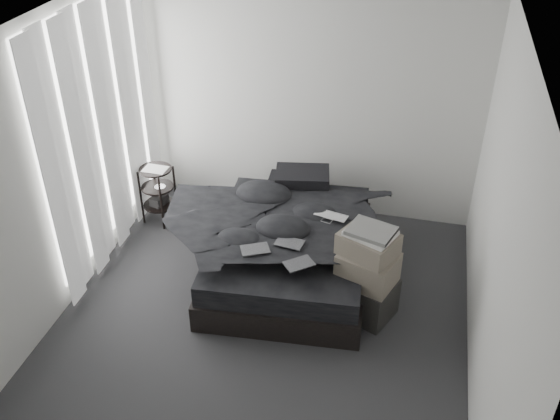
% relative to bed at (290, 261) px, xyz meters
% --- Properties ---
extents(floor, '(3.60, 4.20, 0.01)m').
position_rel_bed_xyz_m(floor, '(-0.09, -0.85, -0.13)').
color(floor, '#2F2F32').
rests_on(floor, ground).
extents(ceiling, '(3.60, 4.20, 0.01)m').
position_rel_bed_xyz_m(ceiling, '(-0.09, -0.85, 2.47)').
color(ceiling, white).
rests_on(ceiling, ground).
extents(wall_back, '(3.60, 0.01, 2.60)m').
position_rel_bed_xyz_m(wall_back, '(-0.09, 1.25, 1.17)').
color(wall_back, silver).
rests_on(wall_back, ground).
extents(wall_left, '(0.01, 4.20, 2.60)m').
position_rel_bed_xyz_m(wall_left, '(-1.89, -0.85, 1.17)').
color(wall_left, silver).
rests_on(wall_left, ground).
extents(wall_right, '(0.01, 4.20, 2.60)m').
position_rel_bed_xyz_m(wall_right, '(1.71, -0.85, 1.17)').
color(wall_right, silver).
rests_on(wall_right, ground).
extents(window_left, '(0.02, 2.00, 2.30)m').
position_rel_bed_xyz_m(window_left, '(-1.87, 0.05, 1.22)').
color(window_left, white).
rests_on(window_left, wall_left).
extents(curtain_left, '(0.06, 2.12, 2.48)m').
position_rel_bed_xyz_m(curtain_left, '(-1.82, 0.05, 1.15)').
color(curtain_left, white).
rests_on(curtain_left, wall_left).
extents(bed, '(1.63, 2.07, 0.27)m').
position_rel_bed_xyz_m(bed, '(0.00, 0.00, 0.00)').
color(bed, black).
rests_on(bed, floor).
extents(mattress, '(1.57, 2.00, 0.21)m').
position_rel_bed_xyz_m(mattress, '(0.00, -0.00, 0.24)').
color(mattress, black).
rests_on(mattress, bed).
extents(duvet, '(1.57, 1.78, 0.23)m').
position_rel_bed_xyz_m(duvet, '(0.00, -0.05, 0.45)').
color(duvet, black).
rests_on(duvet, mattress).
extents(pillow_lower, '(0.62, 0.44, 0.13)m').
position_rel_bed_xyz_m(pillow_lower, '(-0.11, 0.75, 0.41)').
color(pillow_lower, black).
rests_on(pillow_lower, mattress).
extents(pillow_upper, '(0.61, 0.47, 0.12)m').
position_rel_bed_xyz_m(pillow_upper, '(-0.04, 0.74, 0.54)').
color(pillow_upper, black).
rests_on(pillow_upper, pillow_lower).
extents(laptop, '(0.35, 0.27, 0.02)m').
position_rel_bed_xyz_m(laptop, '(0.36, 0.08, 0.58)').
color(laptop, silver).
rests_on(laptop, duvet).
extents(comic_a, '(0.29, 0.25, 0.01)m').
position_rel_bed_xyz_m(comic_a, '(-0.19, -0.54, 0.57)').
color(comic_a, black).
rests_on(comic_a, duvet).
extents(comic_b, '(0.26, 0.19, 0.01)m').
position_rel_bed_xyz_m(comic_b, '(0.08, -0.37, 0.58)').
color(comic_b, black).
rests_on(comic_b, duvet).
extents(comic_c, '(0.29, 0.28, 0.01)m').
position_rel_bed_xyz_m(comic_c, '(0.22, -0.65, 0.58)').
color(comic_c, black).
rests_on(comic_c, duvet).
extents(side_stand, '(0.42, 0.42, 0.64)m').
position_rel_bed_xyz_m(side_stand, '(-1.60, 0.56, 0.19)').
color(side_stand, black).
rests_on(side_stand, floor).
extents(papers, '(0.26, 0.19, 0.01)m').
position_rel_bed_xyz_m(papers, '(-1.60, 0.55, 0.52)').
color(papers, white).
rests_on(papers, side_stand).
extents(floor_books, '(0.18, 0.22, 0.14)m').
position_rel_bed_xyz_m(floor_books, '(-1.08, 0.34, -0.06)').
color(floor_books, black).
rests_on(floor_books, floor).
extents(box_lower, '(0.62, 0.57, 0.38)m').
position_rel_bed_xyz_m(box_lower, '(0.78, -0.41, 0.05)').
color(box_lower, black).
rests_on(box_lower, floor).
extents(box_mid, '(0.57, 0.51, 0.29)m').
position_rel_bed_xyz_m(box_mid, '(0.79, -0.42, 0.39)').
color(box_mid, '#6D6456').
rests_on(box_mid, box_lower).
extents(box_upper, '(0.57, 0.53, 0.20)m').
position_rel_bed_xyz_m(box_upper, '(0.77, -0.40, 0.63)').
color(box_upper, '#6D6456').
rests_on(box_upper, box_mid).
extents(art_book_white, '(0.48, 0.44, 0.04)m').
position_rel_bed_xyz_m(art_book_white, '(0.78, -0.41, 0.75)').
color(art_book_white, silver).
rests_on(art_book_white, box_upper).
extents(art_book_snake, '(0.45, 0.40, 0.04)m').
position_rel_bed_xyz_m(art_book_snake, '(0.79, -0.42, 0.78)').
color(art_book_snake, silver).
rests_on(art_book_snake, art_book_white).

